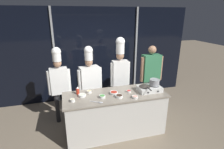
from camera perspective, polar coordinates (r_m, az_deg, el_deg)
name	(u,v)px	position (r m, az deg, el deg)	size (l,w,h in m)	color
ground_plane	(115,131)	(4.14, 0.97, -17.99)	(24.00, 24.00, 0.00)	#7F705B
window_wall_back	(97,55)	(5.27, -4.78, 6.46)	(5.70, 0.09, 2.70)	black
demo_counter	(115,113)	(3.88, 1.01, -12.55)	(2.14, 0.79, 0.92)	beige
portable_stove	(149,89)	(3.87, 12.08, -4.51)	(0.49, 0.35, 0.12)	silver
frying_pan	(145,86)	(3.78, 10.67, -3.60)	(0.24, 0.42, 0.04)	#38332D
stock_pot	(155,82)	(3.87, 13.71, -2.46)	(0.23, 0.21, 0.14)	#93969B
squeeze_bottle_chili	(78,91)	(3.70, -11.15, -5.17)	(0.07, 0.07, 0.17)	red
prep_bowl_shrimp	(135,97)	(3.51, 7.54, -7.28)	(0.12, 0.12, 0.04)	white
prep_bowl_scallions	(102,96)	(3.50, -3.19, -7.14)	(0.12, 0.12, 0.05)	white
prep_bowl_bean_sprouts	(82,95)	(3.60, -9.72, -6.67)	(0.15, 0.15, 0.05)	white
prep_bowl_soy_glaze	(119,96)	(3.51, 2.33, -7.05)	(0.16, 0.16, 0.05)	white
prep_bowl_ginger	(89,92)	(3.73, -7.46, -5.55)	(0.10, 0.10, 0.05)	white
prep_bowl_bell_pepper	(129,91)	(3.74, 5.50, -5.49)	(0.09, 0.09, 0.04)	white
prep_bowl_chili_flakes	(114,93)	(3.66, 0.60, -5.96)	(0.17, 0.17, 0.05)	white
prep_bowl_noodles	(72,100)	(3.43, -12.78, -8.17)	(0.09, 0.09, 0.05)	white
serving_spoon_slotted	(99,102)	(3.34, -4.24, -9.01)	(0.24, 0.17, 0.02)	#B2B5BA
chef_head	(59,80)	(4.16, -16.89, -1.75)	(0.51, 0.23, 1.83)	#232326
chef_sous	(90,79)	(4.20, -7.31, -1.57)	(0.59, 0.31, 1.82)	#4C4C51
chef_line	(120,70)	(4.30, 2.59, 1.33)	(0.49, 0.21, 2.00)	#2D3856
person_guest	(151,72)	(4.63, 12.51, 0.65)	(0.60, 0.24, 1.76)	#4C4C51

